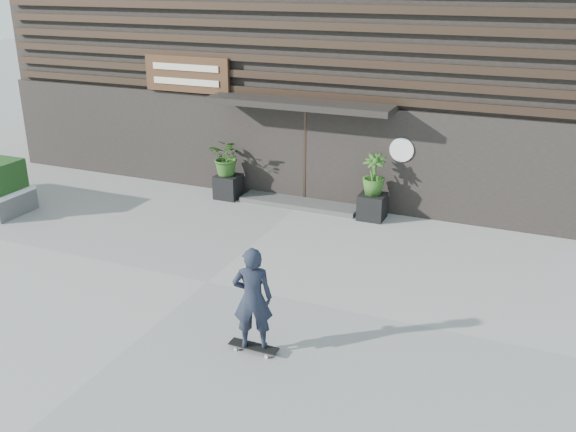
% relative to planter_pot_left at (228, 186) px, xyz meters
% --- Properties ---
extents(ground, '(80.00, 80.00, 0.00)m').
position_rel_planter_pot_left_xyz_m(ground, '(1.90, -4.40, -0.30)').
color(ground, '#9B9893').
rests_on(ground, ground).
extents(entrance_step, '(3.00, 0.80, 0.12)m').
position_rel_planter_pot_left_xyz_m(entrance_step, '(1.90, 0.20, -0.24)').
color(entrance_step, '#444442').
rests_on(entrance_step, ground).
extents(planter_pot_left, '(0.60, 0.60, 0.60)m').
position_rel_planter_pot_left_xyz_m(planter_pot_left, '(0.00, 0.00, 0.00)').
color(planter_pot_left, black).
rests_on(planter_pot_left, ground).
extents(bamboo_left, '(0.86, 0.75, 0.96)m').
position_rel_planter_pot_left_xyz_m(bamboo_left, '(0.00, 0.00, 0.78)').
color(bamboo_left, '#2D591E').
rests_on(bamboo_left, planter_pot_left).
extents(planter_pot_right, '(0.60, 0.60, 0.60)m').
position_rel_planter_pot_left_xyz_m(planter_pot_right, '(3.80, 0.00, 0.00)').
color(planter_pot_right, black).
rests_on(planter_pot_right, ground).
extents(bamboo_right, '(0.54, 0.54, 0.96)m').
position_rel_planter_pot_left_xyz_m(bamboo_right, '(3.80, 0.00, 0.78)').
color(bamboo_right, '#2D591E').
rests_on(bamboo_right, planter_pot_right).
extents(building, '(18.00, 11.00, 8.00)m').
position_rel_planter_pot_left_xyz_m(building, '(1.90, 5.56, 3.69)').
color(building, black).
rests_on(building, ground).
extents(skateboarder, '(0.78, 0.58, 1.72)m').
position_rel_planter_pot_left_xyz_m(skateboarder, '(3.72, -6.14, 0.60)').
color(skateboarder, black).
rests_on(skateboarder, ground).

